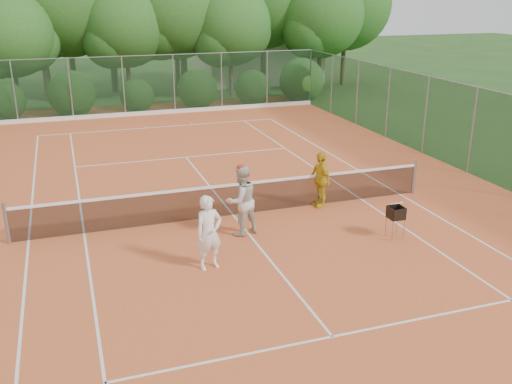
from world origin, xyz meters
The scene contains 14 objects.
ground centered at (0.00, 0.00, 0.00)m, with size 120.00×120.00×0.00m, color #224418.
clay_court centered at (0.00, 0.00, 0.01)m, with size 18.00×36.00×0.02m, color #D46130.
club_building centered at (9.00, 24.00, 1.50)m, with size 8.00×5.00×3.00m, color beige.
tennis_net centered at (0.00, 0.00, 0.53)m, with size 11.97×0.10×1.10m.
player_white centered at (-1.45, -2.94, 0.90)m, with size 0.64×0.42×1.75m, color white.
player_center_grp centered at (-0.17, -1.32, 0.96)m, with size 1.08×0.94×1.91m.
player_yellow centered at (2.66, -0.07, 0.85)m, with size 0.97×0.40×1.66m, color gold.
ball_hopper centered at (3.52, -2.82, 0.69)m, with size 0.37×0.37×0.85m.
stray_ball_a centered at (1.46, 12.06, 0.05)m, with size 0.07×0.07×0.07m, color #DFF037.
stray_ball_b centered at (-0.73, 11.91, 0.05)m, with size 0.07×0.07×0.07m, color #E3F038.
stray_ball_c centered at (4.22, 9.49, 0.05)m, with size 0.07×0.07×0.07m, color #C8E435.
court_markings centered at (0.00, 0.00, 0.02)m, with size 11.03×23.83×0.01m.
fence_back centered at (0.00, 15.00, 1.52)m, with size 18.07×0.07×3.00m.
tropical_treeline centered at (1.43, 20.22, 5.11)m, with size 32.10×8.49×15.03m.
Camera 1 is at (-4.26, -14.52, 6.07)m, focal length 40.00 mm.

